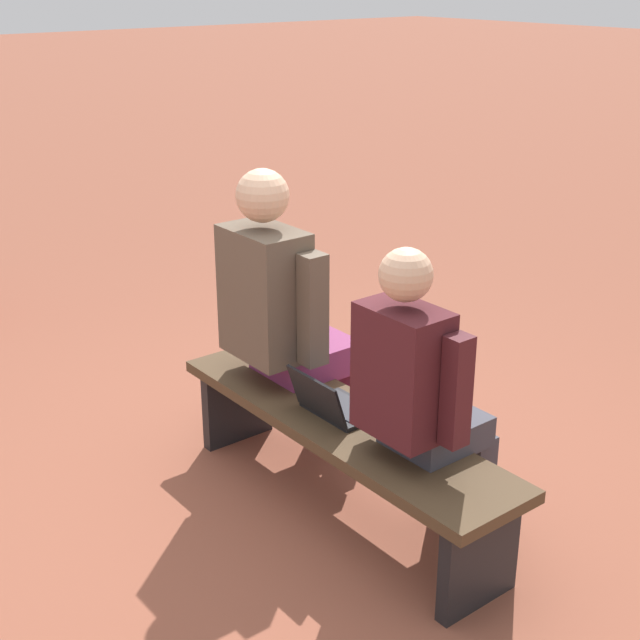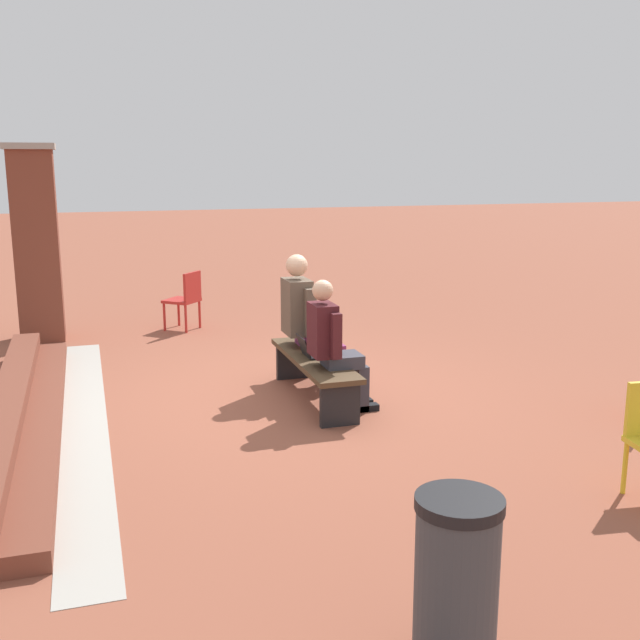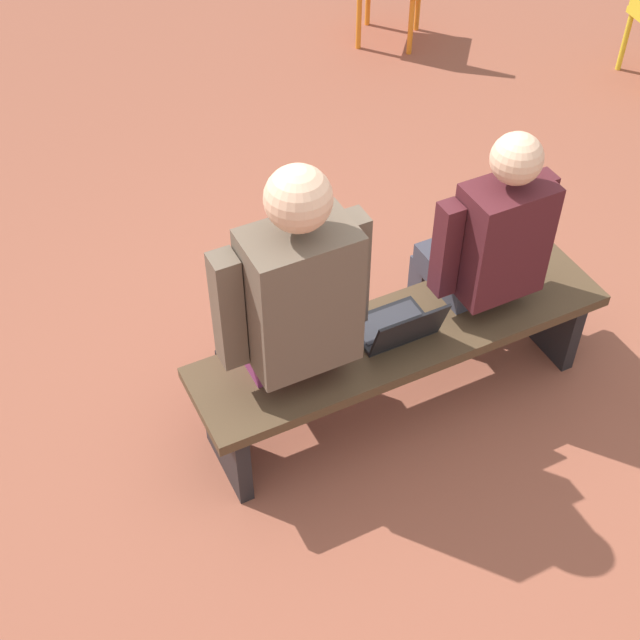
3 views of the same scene
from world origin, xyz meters
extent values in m
plane|color=brown|center=(0.00, 0.00, 0.00)|extent=(60.00, 60.00, 0.00)
cube|color=#4C3823|center=(-0.21, -0.16, 0.42)|extent=(1.80, 0.44, 0.05)
cube|color=black|center=(-1.01, -0.16, 0.20)|extent=(0.06, 0.37, 0.40)
cube|color=black|center=(0.59, -0.16, 0.20)|extent=(0.06, 0.37, 0.40)
cube|color=#383842|center=(-0.61, -0.32, 0.50)|extent=(0.31, 0.36, 0.13)
cube|color=#383842|center=(-0.69, -0.50, 0.23)|extent=(0.10, 0.11, 0.45)
cube|color=black|center=(-0.69, -0.55, 0.03)|extent=(0.10, 0.22, 0.06)
cube|color=#383842|center=(-0.52, -0.50, 0.23)|extent=(0.10, 0.11, 0.45)
cube|color=black|center=(-0.52, -0.55, 0.03)|extent=(0.10, 0.22, 0.06)
cube|color=#47191E|center=(-0.61, -0.12, 0.82)|extent=(0.34, 0.22, 0.50)
cube|color=maroon|center=(-0.61, -0.23, 0.78)|extent=(0.05, 0.01, 0.30)
cube|color=#47191E|center=(-0.82, -0.18, 0.80)|extent=(0.08, 0.09, 0.43)
cube|color=#47191E|center=(-0.39, -0.18, 0.80)|extent=(0.08, 0.09, 0.43)
sphere|color=#DBAD89|center=(-0.61, -0.12, 1.20)|extent=(0.20, 0.20, 0.20)
cube|color=#7F2D5B|center=(0.27, -0.35, 0.51)|extent=(0.35, 0.42, 0.15)
cube|color=#7F2D5B|center=(0.18, -0.56, 0.23)|extent=(0.11, 0.13, 0.45)
cube|color=black|center=(0.18, -0.62, 0.04)|extent=(0.11, 0.25, 0.07)
cube|color=#7F2D5B|center=(0.37, -0.56, 0.23)|extent=(0.11, 0.13, 0.45)
cube|color=black|center=(0.37, -0.62, 0.04)|extent=(0.11, 0.25, 0.07)
cube|color=brown|center=(0.27, -0.12, 0.88)|extent=(0.40, 0.25, 0.58)
cube|color=brown|center=(0.02, -0.19, 0.86)|extent=(0.09, 0.10, 0.50)
cube|color=brown|center=(0.52, -0.19, 0.86)|extent=(0.09, 0.10, 0.50)
sphere|color=#DBAD89|center=(0.27, -0.12, 1.32)|extent=(0.23, 0.23, 0.23)
cube|color=black|center=(-0.17, -0.20, 0.46)|extent=(0.32, 0.22, 0.02)
cube|color=#2D2D33|center=(-0.17, -0.21, 0.47)|extent=(0.29, 0.15, 0.00)
cube|color=black|center=(-0.17, -0.06, 0.57)|extent=(0.32, 0.07, 0.19)
cube|color=#33519E|center=(-0.17, -0.06, 0.57)|extent=(0.28, 0.06, 0.17)
camera|label=1|loc=(-2.76, 1.98, 2.21)|focal=50.00mm
camera|label=2|loc=(-7.16, 1.98, 2.39)|focal=42.00mm
camera|label=3|loc=(1.24, 1.98, 3.06)|focal=50.00mm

